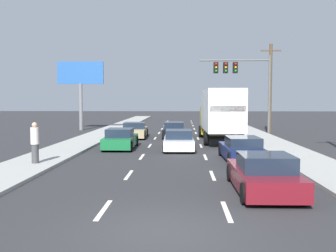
% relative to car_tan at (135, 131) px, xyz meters
% --- Properties ---
extents(ground_plane, '(140.00, 140.00, 0.00)m').
position_rel_car_tan_xyz_m(ground_plane, '(3.40, 2.94, -0.56)').
color(ground_plane, '#2B2B2D').
extents(sidewalk_right, '(2.71, 80.00, 0.14)m').
position_rel_car_tan_xyz_m(sidewalk_right, '(10.00, -2.06, -0.49)').
color(sidewalk_right, '#9E9E99').
rests_on(sidewalk_right, ground_plane).
extents(sidewalk_left, '(2.71, 80.00, 0.14)m').
position_rel_car_tan_xyz_m(sidewalk_left, '(-3.21, -2.06, -0.49)').
color(sidewalk_left, '#9E9E99').
rests_on(sidewalk_left, ground_plane).
extents(lane_markings, '(3.54, 52.00, 0.01)m').
position_rel_car_tan_xyz_m(lane_markings, '(3.40, -0.37, -0.56)').
color(lane_markings, silver).
rests_on(lane_markings, ground_plane).
extents(car_tan, '(2.06, 4.40, 1.25)m').
position_rel_car_tan_xyz_m(car_tan, '(0.00, 0.00, 0.00)').
color(car_tan, tan).
rests_on(car_tan, ground_plane).
extents(car_green, '(1.90, 4.22, 1.28)m').
position_rel_car_tan_xyz_m(car_green, '(-0.02, -6.90, 0.01)').
color(car_green, '#196B38').
rests_on(car_green, ground_plane).
extents(car_black, '(1.92, 4.60, 1.26)m').
position_rel_car_tan_xyz_m(car_black, '(3.17, 0.46, 0.01)').
color(car_black, black).
rests_on(car_black, ground_plane).
extents(car_white, '(1.96, 4.51, 1.23)m').
position_rel_car_tan_xyz_m(car_white, '(3.64, -7.25, -0.01)').
color(car_white, white).
rests_on(car_white, ground_plane).
extents(box_truck, '(2.73, 8.95, 3.78)m').
position_rel_car_tan_xyz_m(box_truck, '(6.57, -2.90, 1.57)').
color(box_truck, white).
rests_on(box_truck, ground_plane).
extents(car_navy, '(1.99, 4.49, 1.22)m').
position_rel_car_tan_xyz_m(car_navy, '(6.86, -11.51, -0.01)').
color(car_navy, '#141E4C').
rests_on(car_navy, ground_plane).
extents(car_maroon, '(1.99, 4.35, 1.30)m').
position_rel_car_tan_xyz_m(car_maroon, '(6.57, -18.11, 0.01)').
color(car_maroon, maroon).
rests_on(car_maroon, ground_plane).
extents(traffic_signal_mast, '(6.32, 0.69, 6.98)m').
position_rel_car_tan_xyz_m(traffic_signal_mast, '(8.73, 3.72, 4.80)').
color(traffic_signal_mast, '#595B56').
rests_on(traffic_signal_mast, ground_plane).
extents(utility_pole_mid, '(1.80, 0.28, 8.11)m').
position_rel_car_tan_xyz_m(utility_pole_mid, '(11.86, 4.75, 3.63)').
color(utility_pole_mid, brown).
rests_on(utility_pole_mid, ground_plane).
extents(roadside_billboard, '(4.65, 0.36, 6.87)m').
position_rel_car_tan_xyz_m(roadside_billboard, '(-6.39, 7.63, 4.42)').
color(roadside_billboard, slate).
rests_on(roadside_billboard, ground_plane).
extents(pedestrian_near_corner, '(0.38, 0.38, 1.89)m').
position_rel_car_tan_xyz_m(pedestrian_near_corner, '(-2.90, -13.48, 0.53)').
color(pedestrian_near_corner, '#3F3F42').
rests_on(pedestrian_near_corner, sidewalk_left).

